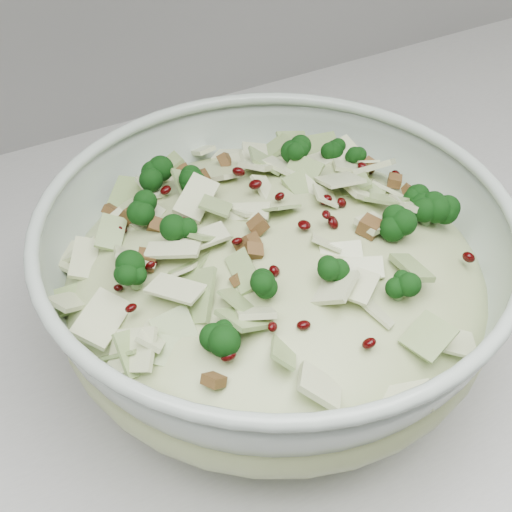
# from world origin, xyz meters

# --- Properties ---
(mixing_bowl) EXTENTS (0.42, 0.42, 0.13)m
(mixing_bowl) POSITION_xyz_m (0.63, 1.60, 0.97)
(mixing_bowl) COLOR #ACBDAF
(mixing_bowl) RESTS_ON counter
(salad) EXTENTS (0.31, 0.31, 0.13)m
(salad) POSITION_xyz_m (0.63, 1.60, 0.99)
(salad) COLOR #BFCC8B
(salad) RESTS_ON mixing_bowl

